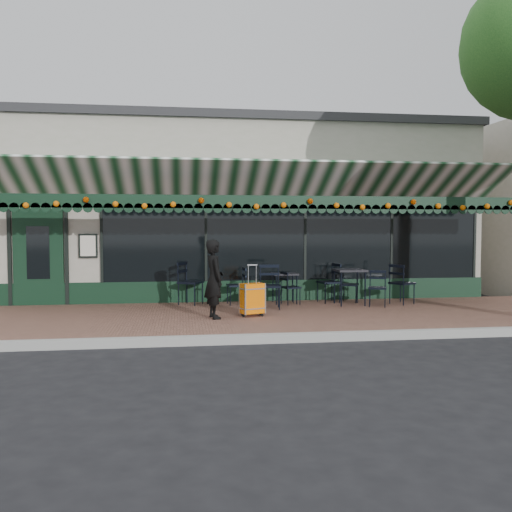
{
  "coord_description": "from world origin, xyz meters",
  "views": [
    {
      "loc": [
        -1.58,
        -8.87,
        1.92
      ],
      "look_at": [
        -0.13,
        1.6,
        1.36
      ],
      "focal_mm": 38.0,
      "sensor_mm": 36.0,
      "label": 1
    }
  ],
  "objects": [
    {
      "name": "curb",
      "position": [
        0.0,
        -0.08,
        0.07
      ],
      "size": [
        18.0,
        0.16,
        0.15
      ],
      "primitive_type": "cube",
      "color": "#9E9E99",
      "rests_on": "ground"
    },
    {
      "name": "chair_b_left",
      "position": [
        -0.33,
        3.47,
        0.58
      ],
      "size": [
        0.46,
        0.46,
        0.86
      ],
      "primitive_type": null,
      "rotation": [
        0.0,
        0.0,
        -1.48
      ],
      "color": "black",
      "rests_on": "sidewalk"
    },
    {
      "name": "chair_b_right",
      "position": [
        0.91,
        3.3,
        0.53
      ],
      "size": [
        0.48,
        0.48,
        0.77
      ],
      "primitive_type": null,
      "rotation": [
        0.0,
        0.0,
        1.87
      ],
      "color": "black",
      "rests_on": "sidewalk"
    },
    {
      "name": "chair_a_left",
      "position": [
        1.87,
        3.51,
        0.62
      ],
      "size": [
        0.56,
        0.56,
        0.94
      ],
      "primitive_type": null,
      "rotation": [
        0.0,
        0.0,
        -1.34
      ],
      "color": "black",
      "rests_on": "sidewalk"
    },
    {
      "name": "ground",
      "position": [
        0.0,
        0.0,
        0.0
      ],
      "size": [
        80.0,
        80.0,
        0.0
      ],
      "primitive_type": "plane",
      "color": "black",
      "rests_on": "ground"
    },
    {
      "name": "chair_b_front",
      "position": [
        0.32,
        2.68,
        0.64
      ],
      "size": [
        0.54,
        0.54,
        0.97
      ],
      "primitive_type": null,
      "rotation": [
        0.0,
        0.0,
        -0.11
      ],
      "color": "black",
      "rests_on": "sidewalk"
    },
    {
      "name": "chair_a_extra",
      "position": [
        3.48,
        3.01,
        0.62
      ],
      "size": [
        0.64,
        0.64,
        0.94
      ],
      "primitive_type": null,
      "rotation": [
        0.0,
        0.0,
        2.08
      ],
      "color": "black",
      "rests_on": "sidewalk"
    },
    {
      "name": "cafe_table_a",
      "position": [
        2.24,
        3.06,
        0.88
      ],
      "size": [
        0.66,
        0.66,
        0.82
      ],
      "color": "black",
      "rests_on": "sidewalk"
    },
    {
      "name": "cafe_table_b",
      "position": [
        0.81,
        3.5,
        0.78
      ],
      "size": [
        0.57,
        0.57,
        0.71
      ],
      "color": "black",
      "rests_on": "sidewalk"
    },
    {
      "name": "restaurant_building",
      "position": [
        0.0,
        7.84,
        2.27
      ],
      "size": [
        12.0,
        9.6,
        4.5
      ],
      "color": "#9F9C89",
      "rests_on": "ground"
    },
    {
      "name": "chair_a_right",
      "position": [
        2.36,
        3.45,
        0.56
      ],
      "size": [
        0.54,
        0.54,
        0.82
      ],
      "primitive_type": null,
      "rotation": [
        0.0,
        0.0,
        1.15
      ],
      "color": "black",
      "rests_on": "sidewalk"
    },
    {
      "name": "chair_solo",
      "position": [
        -1.37,
        3.62,
        0.65
      ],
      "size": [
        0.67,
        0.67,
        1.0
      ],
      "primitive_type": null,
      "rotation": [
        0.0,
        0.0,
        1.08
      ],
      "color": "black",
      "rests_on": "sidewalk"
    },
    {
      "name": "chair_a_front",
      "position": [
        2.78,
        2.71,
        0.56
      ],
      "size": [
        0.53,
        0.53,
        0.82
      ],
      "primitive_type": null,
      "rotation": [
        0.0,
        0.0,
        -0.37
      ],
      "color": "black",
      "rests_on": "sidewalk"
    },
    {
      "name": "suitcase",
      "position": [
        -0.18,
        1.77,
        0.49
      ],
      "size": [
        0.51,
        0.39,
        1.03
      ],
      "rotation": [
        0.0,
        0.0,
        0.37
      ],
      "color": "orange",
      "rests_on": "sidewalk"
    },
    {
      "name": "sidewalk",
      "position": [
        0.0,
        2.0,
        0.07
      ],
      "size": [
        18.0,
        4.0,
        0.15
      ],
      "primitive_type": "cube",
      "color": "brown",
      "rests_on": "ground"
    },
    {
      "name": "woman",
      "position": [
        -0.95,
        1.62,
        0.92
      ],
      "size": [
        0.48,
        0.63,
        1.54
      ],
      "primitive_type": "imported",
      "rotation": [
        0.0,
        0.0,
        1.8
      ],
      "color": "black",
      "rests_on": "sidewalk"
    }
  ]
}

